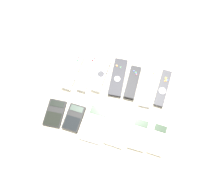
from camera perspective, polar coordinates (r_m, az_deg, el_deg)
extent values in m
plane|color=beige|center=(0.94, -0.40, -1.73)|extent=(3.00, 3.00, 0.00)
cube|color=white|center=(1.01, -9.80, 7.66)|extent=(0.06, 0.21, 0.02)
cylinder|color=red|center=(1.02, -8.68, 10.55)|extent=(0.01, 0.01, 0.00)
cylinder|color=green|center=(1.01, -8.97, 9.71)|extent=(0.01, 0.01, 0.00)
cube|color=white|center=(0.99, -6.36, 6.77)|extent=(0.05, 0.19, 0.02)
cylinder|color=silver|center=(0.98, -6.68, 6.39)|extent=(0.03, 0.03, 0.00)
cylinder|color=red|center=(1.01, -5.27, 9.65)|extent=(0.01, 0.01, 0.00)
cylinder|color=red|center=(1.01, -5.14, 9.79)|extent=(0.01, 0.01, 0.00)
cylinder|color=red|center=(1.01, -4.62, 10.19)|extent=(0.01, 0.01, 0.00)
cube|color=white|center=(0.98, -2.84, 6.18)|extent=(0.05, 0.17, 0.02)
cylinder|color=#38383D|center=(0.97, -2.93, 6.31)|extent=(0.03, 0.03, 0.00)
cylinder|color=red|center=(0.99, -1.44, 8.96)|extent=(0.01, 0.01, 0.00)
cylinder|color=silver|center=(0.99, -2.45, 8.25)|extent=(0.01, 0.01, 0.00)
cylinder|color=orange|center=(1.00, -2.06, 9.41)|extent=(0.01, 0.01, 0.00)
cube|color=black|center=(0.98, 1.27, 5.48)|extent=(0.07, 0.18, 0.02)
cylinder|color=silver|center=(0.97, 1.15, 5.08)|extent=(0.03, 0.03, 0.00)
cylinder|color=orange|center=(0.99, 1.29, 8.44)|extent=(0.01, 0.01, 0.00)
cylinder|color=green|center=(0.99, 2.29, 8.03)|extent=(0.01, 0.01, 0.00)
cube|color=black|center=(0.97, 5.36, 4.07)|extent=(0.05, 0.15, 0.02)
cylinder|color=blue|center=(0.98, 6.28, 6.48)|extent=(0.01, 0.01, 0.00)
cylinder|color=red|center=(0.97, 6.38, 6.11)|extent=(0.01, 0.01, 0.00)
cylinder|color=blue|center=(0.98, 5.74, 7.04)|extent=(0.01, 0.01, 0.00)
cylinder|color=green|center=(0.98, 6.23, 6.66)|extent=(0.01, 0.01, 0.00)
cube|color=#B7B7BC|center=(0.98, 9.34, 3.23)|extent=(0.05, 0.20, 0.02)
cylinder|color=orange|center=(1.00, 10.69, 6.32)|extent=(0.01, 0.01, 0.00)
cylinder|color=blue|center=(0.99, 10.40, 6.11)|extent=(0.01, 0.01, 0.00)
cube|color=#333338|center=(0.99, 13.11, 2.51)|extent=(0.05, 0.17, 0.02)
cylinder|color=#99999E|center=(0.97, 13.01, 1.86)|extent=(0.03, 0.03, 0.00)
cylinder|color=blue|center=(0.99, 14.30, 4.55)|extent=(0.01, 0.01, 0.00)
cylinder|color=orange|center=(0.99, 13.58, 4.35)|extent=(0.01, 0.01, 0.00)
cylinder|color=orange|center=(0.99, 13.90, 4.45)|extent=(0.01, 0.01, 0.00)
cylinder|color=yellow|center=(1.00, 13.89, 5.09)|extent=(0.01, 0.01, 0.00)
cube|color=black|center=(0.96, -14.71, -3.84)|extent=(0.08, 0.12, 0.01)
cube|color=black|center=(0.96, -14.14, -1.50)|extent=(0.06, 0.03, 0.00)
cube|color=black|center=(0.95, -15.24, -5.29)|extent=(0.07, 0.06, 0.00)
cube|color=black|center=(0.94, -9.89, -5.07)|extent=(0.07, 0.11, 0.02)
cube|color=#38473D|center=(0.93, -9.19, -2.78)|extent=(0.06, 0.03, 0.00)
cube|color=black|center=(0.92, -10.53, -6.43)|extent=(0.06, 0.06, 0.00)
cube|color=#B2B2B7|center=(0.92, -4.41, -6.66)|extent=(0.09, 0.16, 0.01)
cube|color=#2D422D|center=(0.93, -3.43, -3.46)|extent=(0.07, 0.04, 0.00)
cube|color=slate|center=(0.91, -5.14, -8.73)|extent=(0.08, 0.08, 0.00)
cube|color=silver|center=(0.91, 1.53, -8.20)|extent=(0.09, 0.15, 0.01)
cube|color=#38473D|center=(0.91, 2.48, -5.30)|extent=(0.06, 0.04, 0.00)
cube|color=#A8B1A1|center=(0.90, 0.89, -10.04)|extent=(0.07, 0.07, 0.00)
cube|color=beige|center=(0.91, 6.99, -9.30)|extent=(0.07, 0.13, 0.02)
cube|color=#2D422D|center=(0.92, 7.73, -6.56)|extent=(0.06, 0.03, 0.00)
cube|color=gray|center=(0.90, 6.59, -11.03)|extent=(0.06, 0.07, 0.00)
cube|color=beige|center=(0.93, 11.85, -10.43)|extent=(0.07, 0.13, 0.01)
cube|color=#2D422D|center=(0.93, 12.61, -7.77)|extent=(0.05, 0.03, 0.00)
cube|color=gray|center=(0.91, 11.48, -12.14)|extent=(0.06, 0.07, 0.00)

